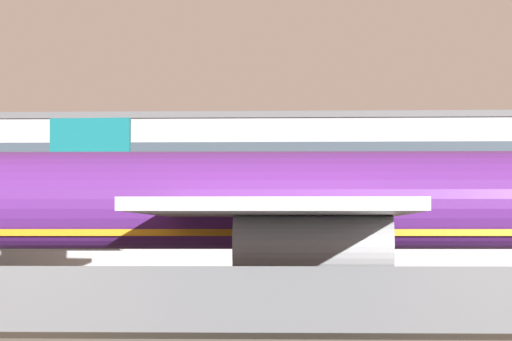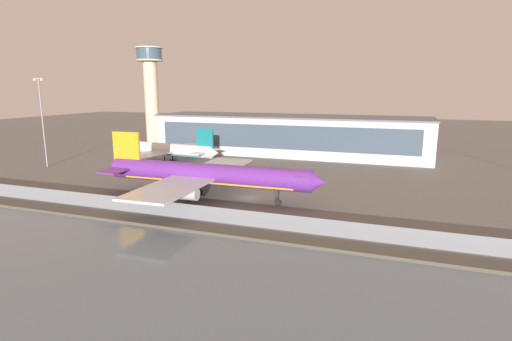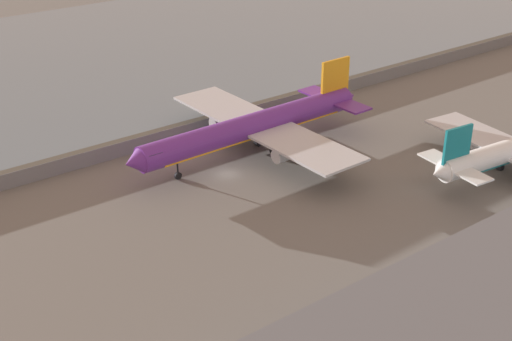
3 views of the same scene
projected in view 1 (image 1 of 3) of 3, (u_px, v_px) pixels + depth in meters
The scene contains 4 objects.
ground_plane at pixel (504, 316), 67.60m from camera, with size 500.00×500.00×0.00m, color #66635E.
cargo_jet_purple at pixel (314, 204), 64.77m from camera, with size 47.86×41.18×13.12m.
baggage_tug at pixel (148, 292), 74.73m from camera, with size 1.92×3.35×1.80m.
terminal_building at pixel (337, 199), 125.86m from camera, with size 91.90×21.93×13.15m.
Camera 1 is at (-7.62, -68.32, 3.84)m, focal length 105.00 mm.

